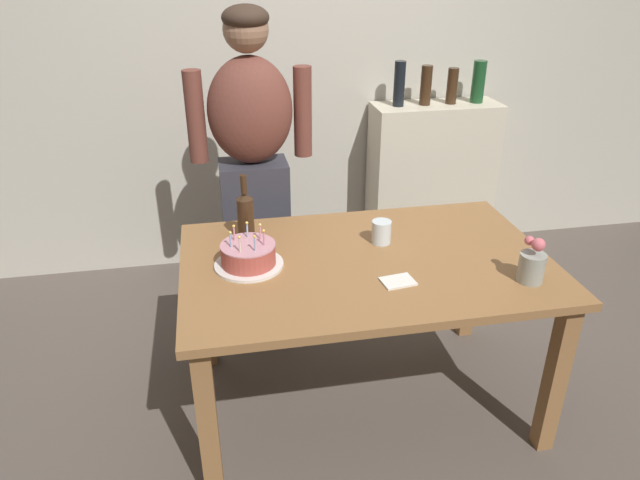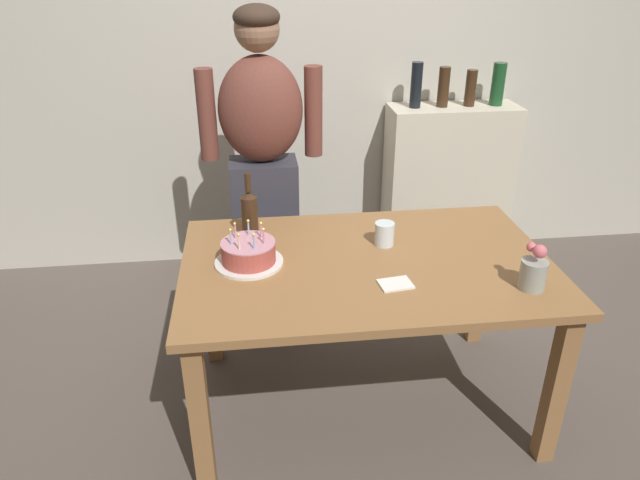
% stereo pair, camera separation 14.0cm
% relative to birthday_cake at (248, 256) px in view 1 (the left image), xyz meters
% --- Properties ---
extents(ground_plane, '(10.00, 10.00, 0.00)m').
position_rel_birthday_cake_xyz_m(ground_plane, '(0.48, -0.04, -0.79)').
color(ground_plane, '#564C44').
extents(back_wall, '(5.20, 0.10, 2.60)m').
position_rel_birthday_cake_xyz_m(back_wall, '(0.48, 1.51, 0.51)').
color(back_wall, beige).
rests_on(back_wall, ground_plane).
extents(dining_table, '(1.50, 0.96, 0.74)m').
position_rel_birthday_cake_xyz_m(dining_table, '(0.48, -0.04, -0.14)').
color(dining_table, olive).
rests_on(dining_table, ground_plane).
extents(birthday_cake, '(0.28, 0.28, 0.17)m').
position_rel_birthday_cake_xyz_m(birthday_cake, '(0.00, 0.00, 0.00)').
color(birthday_cake, white).
rests_on(birthday_cake, dining_table).
extents(water_glass_near, '(0.08, 0.08, 0.10)m').
position_rel_birthday_cake_xyz_m(water_glass_near, '(0.58, 0.10, 0.00)').
color(water_glass_near, silver).
rests_on(water_glass_near, dining_table).
extents(wine_bottle, '(0.07, 0.07, 0.29)m').
position_rel_birthday_cake_xyz_m(wine_bottle, '(0.01, 0.25, 0.07)').
color(wine_bottle, '#382314').
rests_on(wine_bottle, dining_table).
extents(napkin_stack, '(0.14, 0.11, 0.01)m').
position_rel_birthday_cake_xyz_m(napkin_stack, '(0.55, -0.23, -0.04)').
color(napkin_stack, white).
rests_on(napkin_stack, dining_table).
extents(flower_vase, '(0.10, 0.10, 0.19)m').
position_rel_birthday_cake_xyz_m(flower_vase, '(1.05, -0.32, 0.03)').
color(flower_vase, '#999E93').
rests_on(flower_vase, dining_table).
extents(person_man_bearded, '(0.61, 0.27, 1.66)m').
position_rel_birthday_cake_xyz_m(person_man_bearded, '(0.09, 0.73, 0.09)').
color(person_man_bearded, '#33333D').
rests_on(person_man_bearded, ground_plane).
extents(shelf_cabinet, '(0.79, 0.30, 1.29)m').
position_rel_birthday_cake_xyz_m(shelf_cabinet, '(1.27, 1.29, -0.26)').
color(shelf_cabinet, beige).
rests_on(shelf_cabinet, ground_plane).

